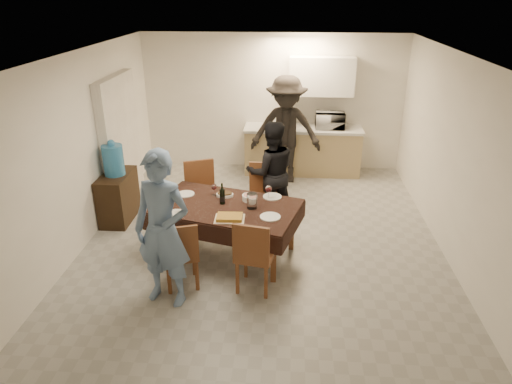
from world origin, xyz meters
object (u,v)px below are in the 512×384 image
Objects in this scene: water_pitcher at (252,201)px; savoury_tart at (230,217)px; microwave at (330,120)px; person_far at (271,172)px; dining_table at (226,208)px; person_near at (163,230)px; person_kitchen at (286,130)px; water_jug at (113,160)px; wine_bottle at (222,194)px; console at (118,197)px.

water_pitcher reaches higher than savoury_tart.
microwave is 0.34× the size of person_far.
person_far is at bearing 77.88° from dining_table.
microwave is at bearing -129.26° from person_far.
person_far is (0.20, 1.10, -0.04)m from water_pitcher.
microwave is (1.57, 3.11, 0.36)m from dining_table.
person_kitchen is (1.29, 3.71, 0.07)m from person_near.
water_jug is at bearing 33.34° from microwave.
savoury_tart is at bearing 59.50° from person_far.
person_near is at bearing -56.97° from water_jug.
water_pitcher is at bearing 68.96° from microwave.
wine_bottle is (1.76, -0.84, -0.11)m from water_jug.
water_jug reaches higher than microwave.
person_far is at bearing 3.89° from water_jug.
dining_table is 7.20× the size of wine_bottle.
person_near is at bearing 63.05° from microwave.
dining_table is 1.32× the size of person_far.
water_jug is at bearing 169.37° from dining_table.
person_near is 0.93× the size of person_kitchen.
person_near is (-0.90, -1.00, 0.08)m from water_pitcher.
microwave is 0.28× the size of person_kitchen.
wine_bottle is (-0.05, 0.05, 0.18)m from dining_table.
dining_table is at bearing -45.00° from wine_bottle.
dining_table is at bearing -26.15° from water_jug.
person_kitchen reaches higher than water_jug.
water_jug is (-1.81, 0.89, 0.29)m from dining_table.
water_pitcher is 0.42m from savoury_tart.
wine_bottle reaches higher than savoury_tart.
water_jug is 2.31m from savoury_tart.
dining_table is at bearing -26.15° from console.
water_jug is 1.95m from wine_bottle.
wine_bottle is at bearing 165.96° from water_pitcher.
savoury_tart is (1.91, -1.27, 0.38)m from console.
dining_table is at bearing 63.28° from microwave.
savoury_tart is 0.20× the size of person_near.
water_pitcher is (2.16, -0.94, -0.16)m from water_jug.
water_pitcher is (2.16, -0.94, 0.45)m from console.
water_pitcher is at bearing -14.04° from wine_bottle.
console is 1.51× the size of microwave.
person_kitchen is at bearing 89.94° from dining_table.
microwave reaches higher than savoury_tart.
person_near is (-2.12, -4.16, -0.14)m from microwave.
console is 4.04× the size of water_pitcher.
water_jug is at bearing -145.25° from person_kitchen.
person_near reaches higher than water_jug.
wine_bottle is 1.44× the size of water_pitcher.
person_kitchen reaches higher than savoury_tart.
water_pitcher is 1.12m from person_far.
wine_bottle is 1.21m from person_near.
person_kitchen is at bearing 78.07° from savoury_tart.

